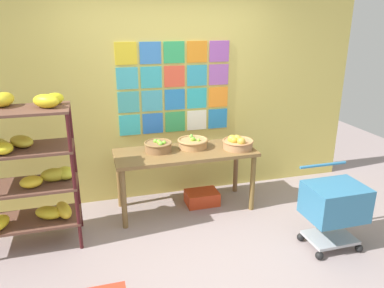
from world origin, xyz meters
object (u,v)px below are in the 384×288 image
(fruit_basket_centre, at_px, (193,143))
(fruit_basket_right, at_px, (237,143))
(display_table, at_px, (185,158))
(shopping_cart, at_px, (334,204))
(banana_shelf_unit, at_px, (25,165))
(produce_crate_under_table, at_px, (202,198))
(fruit_basket_left, at_px, (158,146))

(fruit_basket_centre, xyz_separation_m, fruit_basket_right, (0.49, -0.19, 0.01))
(display_table, bearing_deg, fruit_basket_right, -8.15)
(display_table, xyz_separation_m, shopping_cart, (1.20, -1.18, -0.17))
(display_table, bearing_deg, shopping_cart, -44.61)
(fruit_basket_right, bearing_deg, display_table, 171.85)
(banana_shelf_unit, relative_size, display_table, 0.95)
(display_table, bearing_deg, banana_shelf_unit, -169.51)
(display_table, relative_size, fruit_basket_centre, 4.47)
(banana_shelf_unit, bearing_deg, produce_crate_under_table, 10.41)
(fruit_basket_left, bearing_deg, fruit_basket_centre, 2.75)
(banana_shelf_unit, bearing_deg, fruit_basket_right, 5.51)
(produce_crate_under_table, bearing_deg, banana_shelf_unit, -169.59)
(display_table, relative_size, fruit_basket_left, 5.02)
(fruit_basket_left, bearing_deg, fruit_basket_right, -10.47)
(banana_shelf_unit, distance_m, fruit_basket_left, 1.42)
(fruit_basket_centre, bearing_deg, fruit_basket_left, -177.25)
(produce_crate_under_table, bearing_deg, fruit_basket_left, 175.39)
(fruit_basket_centre, bearing_deg, shopping_cart, -50.02)
(fruit_basket_left, height_order, produce_crate_under_table, fruit_basket_left)
(display_table, distance_m, fruit_basket_left, 0.35)
(fruit_basket_centre, height_order, shopping_cart, fruit_basket_centre)
(fruit_basket_right, xyz_separation_m, produce_crate_under_table, (-0.39, 0.13, -0.73))
(display_table, xyz_separation_m, fruit_basket_centre, (0.12, 0.10, 0.15))
(fruit_basket_right, height_order, shopping_cart, fruit_basket_right)
(banana_shelf_unit, distance_m, shopping_cart, 3.02)
(banana_shelf_unit, relative_size, shopping_cart, 1.91)
(fruit_basket_left, height_order, shopping_cart, fruit_basket_left)
(display_table, bearing_deg, fruit_basket_centre, 39.61)
(produce_crate_under_table, bearing_deg, shopping_cart, -51.41)
(fruit_basket_right, bearing_deg, banana_shelf_unit, -174.49)
(display_table, xyz_separation_m, fruit_basket_right, (0.62, -0.09, 0.16))
(banana_shelf_unit, distance_m, fruit_basket_right, 2.29)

